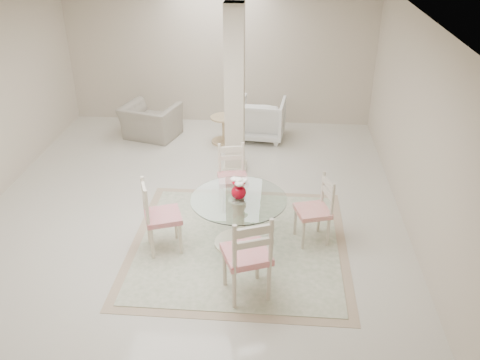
# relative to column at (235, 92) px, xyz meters

# --- Properties ---
(ground) EXTENTS (7.00, 7.00, 0.00)m
(ground) POSITION_rel_column_xyz_m (-0.50, -1.30, -1.35)
(ground) COLOR beige
(ground) RESTS_ON ground
(room_shell) EXTENTS (6.02, 7.02, 2.71)m
(room_shell) POSITION_rel_column_xyz_m (-0.50, -1.30, 0.51)
(room_shell) COLOR beige
(room_shell) RESTS_ON ground
(column) EXTENTS (0.30, 0.30, 2.70)m
(column) POSITION_rel_column_xyz_m (0.00, 0.00, 0.00)
(column) COLOR beige
(column) RESTS_ON ground
(area_rug) EXTENTS (2.80, 2.80, 0.02)m
(area_rug) POSITION_rel_column_xyz_m (0.24, -2.14, -1.34)
(area_rug) COLOR tan
(area_rug) RESTS_ON ground
(dining_table) EXTENTS (1.20, 1.20, 0.69)m
(dining_table) POSITION_rel_column_xyz_m (0.24, -2.14, -1.00)
(dining_table) COLOR #F2E9C7
(dining_table) RESTS_ON ground
(red_vase) EXTENTS (0.22, 0.21, 0.29)m
(red_vase) POSITION_rel_column_xyz_m (0.24, -2.14, -0.51)
(red_vase) COLOR #AE0518
(red_vase) RESTS_ON dining_table
(dining_chair_east) EXTENTS (0.51, 0.51, 1.02)m
(dining_chair_east) POSITION_rel_column_xyz_m (1.24, -1.96, -0.81)
(dining_chair_east) COLOR beige
(dining_chair_east) RESTS_ON ground
(dining_chair_north) EXTENTS (0.49, 0.49, 1.03)m
(dining_chair_north) POSITION_rel_column_xyz_m (0.06, -1.14, -0.81)
(dining_chair_north) COLOR #EFDFC4
(dining_chair_north) RESTS_ON ground
(dining_chair_west) EXTENTS (0.56, 0.56, 1.08)m
(dining_chair_west) POSITION_rel_column_xyz_m (-0.76, -2.33, -0.78)
(dining_chair_west) COLOR #EFE1C4
(dining_chair_west) RESTS_ON ground
(dining_chair_south) EXTENTS (0.63, 0.63, 1.21)m
(dining_chair_south) POSITION_rel_column_xyz_m (0.43, -3.15, -0.71)
(dining_chair_south) COLOR beige
(dining_chair_south) RESTS_ON ground
(recliner_taupe) EXTENTS (1.17, 1.09, 0.63)m
(recliner_taupe) POSITION_rel_column_xyz_m (-1.71, 1.25, -1.03)
(recliner_taupe) COLOR gray
(recliner_taupe) RESTS_ON ground
(armchair_white) EXTENTS (0.90, 0.92, 0.77)m
(armchair_white) POSITION_rel_column_xyz_m (0.39, 1.38, -0.97)
(armchair_white) COLOR white
(armchair_white) RESTS_ON ground
(side_table) EXTENTS (0.49, 0.49, 0.51)m
(side_table) POSITION_rel_column_xyz_m (-0.30, 1.11, -1.11)
(side_table) COLOR #D4BD82
(side_table) RESTS_ON ground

